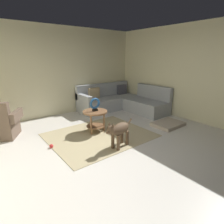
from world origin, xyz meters
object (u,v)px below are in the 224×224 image
object	(u,v)px
sectional_couch	(122,102)
side_table	(95,116)
dog_toy_ball	(51,146)
dog	(119,130)
armchair	(1,125)
torus_sculpture	(95,104)
dog_bed_mat	(168,124)

from	to	relation	value
sectional_couch	side_table	size ratio (longest dim) A/B	3.75
sectional_couch	dog_toy_ball	world-z (taller)	sectional_couch
sectional_couch	dog	distance (m)	2.79
armchair	dog	xyz separation A→B (m)	(1.82, -2.02, 0.05)
side_table	torus_sculpture	xyz separation A→B (m)	(-0.00, 0.00, 0.29)
dog_toy_ball	side_table	bearing A→B (deg)	8.05
dog_toy_ball	torus_sculpture	bearing A→B (deg)	8.05
torus_sculpture	dog	world-z (taller)	torus_sculpture
sectional_couch	dog_toy_ball	size ratio (longest dim) A/B	28.02
side_table	dog_bed_mat	size ratio (longest dim) A/B	0.75
torus_sculpture	dog_toy_ball	size ratio (longest dim) A/B	4.06
sectional_couch	dog	size ratio (longest dim) A/B	2.69
side_table	torus_sculpture	size ratio (longest dim) A/B	1.84
side_table	torus_sculpture	bearing A→B (deg)	180.00
sectional_couch	armchair	world-z (taller)	same
torus_sculpture	dog	bearing A→B (deg)	-94.55
sectional_couch	side_table	bearing A→B (deg)	-149.05
side_table	dog_bed_mat	distance (m)	2.02
dog_bed_mat	dog_toy_ball	distance (m)	3.06
armchair	dog	world-z (taller)	armchair
dog	torus_sculpture	bearing A→B (deg)	-17.76
torus_sculpture	dog_toy_ball	world-z (taller)	torus_sculpture
dog_bed_mat	dog_toy_ball	bearing A→B (deg)	166.74
side_table	dog	world-z (taller)	dog
side_table	dog_toy_ball	xyz separation A→B (m)	(-1.20, -0.17, -0.38)
dog	dog_toy_ball	size ratio (longest dim) A/B	10.42
torus_sculpture	dog_bed_mat	distance (m)	2.09
armchair	dog_toy_ball	bearing A→B (deg)	-29.75
sectional_couch	dog_bed_mat	bearing A→B (deg)	-90.16
armchair	dog_bed_mat	distance (m)	4.14
armchair	dog	distance (m)	2.72
armchair	dog_bed_mat	size ratio (longest dim) A/B	1.24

